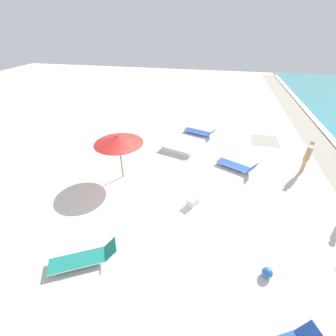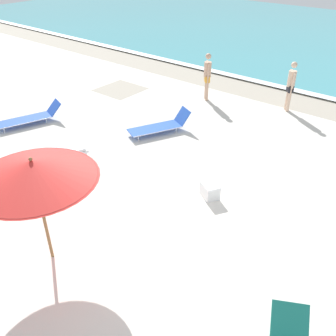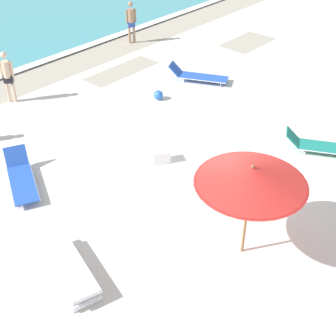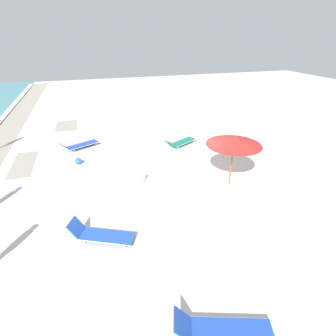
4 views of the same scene
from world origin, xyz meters
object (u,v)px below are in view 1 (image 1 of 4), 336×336
at_px(sun_lounger_near_water_right, 200,132).
at_px(beach_ball, 267,273).
at_px(beach_umbrella, 118,140).
at_px(lounger_stack, 177,150).
at_px(sun_lounger_beside_umbrella, 237,166).
at_px(sun_lounger_near_water_left, 84,258).
at_px(beachgoer_shoreline_child, 308,155).
at_px(cooler_box, 193,201).

height_order(sun_lounger_near_water_right, beach_ball, sun_lounger_near_water_right).
height_order(beach_umbrella, sun_lounger_near_water_right, beach_umbrella).
distance_m(beach_umbrella, lounger_stack, 4.13).
bearing_deg(sun_lounger_beside_umbrella, sun_lounger_near_water_left, -11.43).
distance_m(lounger_stack, beachgoer_shoreline_child, 6.71).
height_order(lounger_stack, sun_lounger_near_water_left, sun_lounger_near_water_left).
distance_m(beach_umbrella, sun_lounger_beside_umbrella, 6.16).
distance_m(lounger_stack, sun_lounger_near_water_right, 2.95).
xyz_separation_m(lounger_stack, cooler_box, (4.27, 1.44, 0.02)).
bearing_deg(beachgoer_shoreline_child, beach_umbrella, -28.36).
bearing_deg(beach_ball, beachgoer_shoreline_child, 157.62).
xyz_separation_m(beach_umbrella, beach_ball, (4.01, 6.24, -1.87)).
bearing_deg(sun_lounger_near_water_left, sun_lounger_near_water_right, 136.99).
bearing_deg(beachgoer_shoreline_child, sun_lounger_near_water_left, -2.48).
distance_m(sun_lounger_near_water_right, beachgoer_shoreline_child, 6.53).
relative_size(beach_umbrella, beach_ball, 7.08).
distance_m(sun_lounger_near_water_left, beachgoer_shoreline_child, 10.88).
xyz_separation_m(sun_lounger_near_water_right, cooler_box, (7.01, 0.33, -0.03)).
height_order(beach_umbrella, lounger_stack, beach_umbrella).
height_order(lounger_stack, beachgoer_shoreline_child, beachgoer_shoreline_child).
xyz_separation_m(sun_lounger_near_water_left, sun_lounger_near_water_right, (-10.44, 2.75, 0.00)).
height_order(sun_lounger_beside_umbrella, beachgoer_shoreline_child, beachgoer_shoreline_child).
height_order(sun_lounger_near_water_left, beach_ball, sun_lounger_near_water_left).
bearing_deg(beach_ball, cooler_box, -136.00).
relative_size(beachgoer_shoreline_child, cooler_box, 2.89).
bearing_deg(lounger_stack, beach_ball, 46.61).
distance_m(sun_lounger_beside_umbrella, sun_lounger_near_water_right, 4.46).
xyz_separation_m(lounger_stack, beachgoer_shoreline_child, (0.67, 6.63, 0.84)).
bearing_deg(beachgoer_shoreline_child, sun_lounger_near_water_right, -74.53).
xyz_separation_m(sun_lounger_beside_umbrella, cooler_box, (3.17, -1.94, -0.04)).
relative_size(sun_lounger_beside_umbrella, cooler_box, 3.40).
bearing_deg(sun_lounger_near_water_left, beachgoer_shoreline_child, 102.14).
relative_size(sun_lounger_near_water_left, cooler_box, 3.56).
height_order(lounger_stack, sun_lounger_near_water_right, sun_lounger_near_water_right).
xyz_separation_m(beachgoer_shoreline_child, cooler_box, (3.61, -5.19, -0.81)).
distance_m(sun_lounger_beside_umbrella, beachgoer_shoreline_child, 3.37).
distance_m(lounger_stack, sun_lounger_beside_umbrella, 3.55).
bearing_deg(beach_umbrella, sun_lounger_near_water_left, 6.79).
height_order(sun_lounger_beside_umbrella, sun_lounger_near_water_left, sun_lounger_beside_umbrella).
height_order(sun_lounger_near_water_left, cooler_box, sun_lounger_near_water_left).
bearing_deg(sun_lounger_near_water_left, beach_ball, 69.18).
relative_size(sun_lounger_near_water_right, cooler_box, 3.65).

